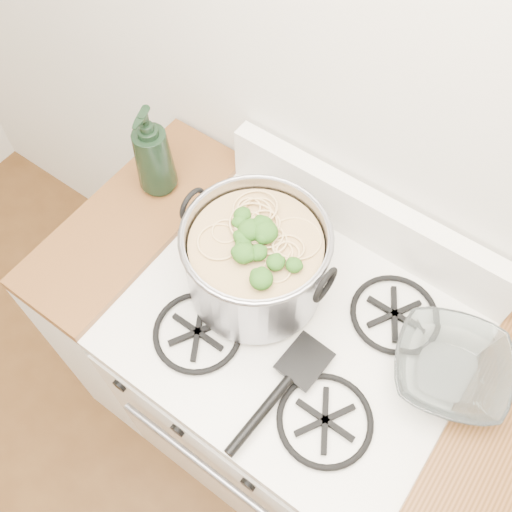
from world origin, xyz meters
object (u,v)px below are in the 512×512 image
object	(u,v)px
gas_range	(286,390)
glass_bowl	(449,371)
spatula	(305,360)
stock_pot	(256,261)
bottle	(152,151)

from	to	relation	value
gas_range	glass_bowl	size ratio (longest dim) A/B	9.38
spatula	glass_bowl	world-z (taller)	glass_bowl
spatula	glass_bowl	bearing A→B (deg)	34.69
stock_pot	glass_bowl	bearing A→B (deg)	7.79
glass_bowl	bottle	size ratio (longest dim) A/B	0.37
spatula	bottle	size ratio (longest dim) A/B	1.18
glass_bowl	gas_range	bearing A→B (deg)	-164.57
spatula	bottle	xyz separation A→B (m)	(-0.58, 0.19, 0.12)
stock_pot	spatula	distance (m)	0.24
bottle	glass_bowl	bearing A→B (deg)	-19.78
gas_range	stock_pot	world-z (taller)	stock_pot
stock_pot	spatula	bearing A→B (deg)	-25.63
bottle	stock_pot	bearing A→B (deg)	-31.55
stock_pot	glass_bowl	xyz separation A→B (m)	(0.46, 0.06, -0.09)
spatula	glass_bowl	xyz separation A→B (m)	(0.26, 0.16, 0.00)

